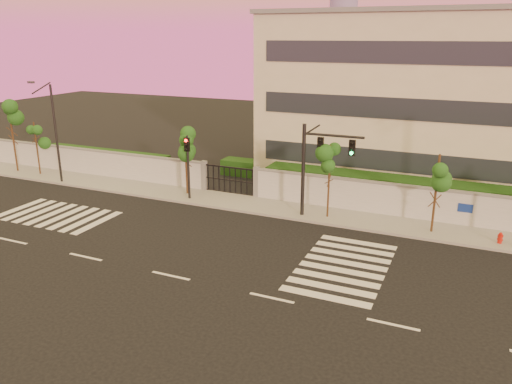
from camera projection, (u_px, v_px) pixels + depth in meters
ground at (171, 276)px, 22.87m from camera, size 120.00×120.00×0.00m
sidewalk at (261, 206)px, 32.00m from camera, size 60.00×3.00×0.15m
perimeter_wall at (272, 185)px, 32.97m from camera, size 60.00×0.36×2.20m
hedge_row at (300, 180)px, 35.02m from camera, size 41.00×4.25×1.80m
institutional_building at (435, 97)px, 36.71m from camera, size 24.40×12.40×12.25m
road_markings at (185, 241)px, 26.75m from camera, size 57.00×7.62×0.02m
street_tree_a at (11, 121)px, 38.81m from camera, size 1.64×1.31×5.69m
street_tree_b at (36, 137)px, 38.21m from camera, size 1.34×1.07×4.23m
street_tree_c at (186, 147)px, 33.33m from camera, size 1.53×1.22×4.65m
street_tree_d at (330, 165)px, 28.97m from camera, size 1.38×1.10×4.52m
street_tree_e at (438, 176)px, 26.71m from camera, size 1.63×1.29×4.53m
traffic_signal_main at (315, 160)px, 28.94m from camera, size 3.60×0.36×5.69m
traffic_signal_secondary at (188, 160)px, 32.48m from camera, size 0.34×0.34×4.38m
streetlight_west at (54, 129)px, 35.80m from camera, size 0.45×1.82×7.58m
fire_hydrant at (500, 239)px, 26.03m from camera, size 0.30×0.28×0.75m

